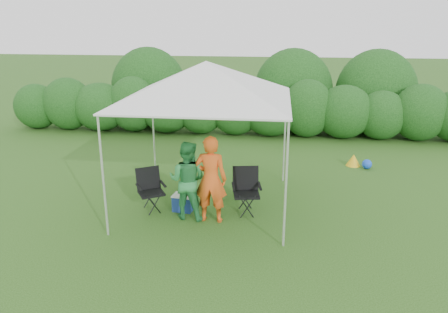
# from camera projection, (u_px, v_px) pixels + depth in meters

# --- Properties ---
(ground) EXTENTS (70.00, 70.00, 0.00)m
(ground) POSITION_uv_depth(u_px,v_px,m) (204.00, 215.00, 8.30)
(ground) COLOR #325F1D
(hedge) EXTENTS (14.99, 1.53, 1.80)m
(hedge) POSITION_uv_depth(u_px,v_px,m) (239.00, 109.00, 13.71)
(hedge) COLOR #1F531A
(hedge) RESTS_ON ground
(canopy) EXTENTS (3.10, 3.10, 2.83)m
(canopy) POSITION_uv_depth(u_px,v_px,m) (206.00, 81.00, 8.02)
(canopy) COLOR silver
(canopy) RESTS_ON ground
(chair_right) EXTENTS (0.60, 0.56, 0.87)m
(chair_right) POSITION_uv_depth(u_px,v_px,m) (246.00, 187.00, 8.31)
(chair_right) COLOR black
(chair_right) RESTS_ON ground
(chair_left) EXTENTS (0.64, 0.63, 0.82)m
(chair_left) POSITION_uv_depth(u_px,v_px,m) (150.00, 187.00, 8.42)
(chair_left) COLOR black
(chair_left) RESTS_ON ground
(man) EXTENTS (0.60, 0.41, 1.62)m
(man) POSITION_uv_depth(u_px,v_px,m) (211.00, 179.00, 7.83)
(man) COLOR #F0571B
(man) RESTS_ON ground
(woman) EXTENTS (0.79, 0.65, 1.47)m
(woman) POSITION_uv_depth(u_px,v_px,m) (187.00, 180.00, 7.99)
(woman) COLOR #2E8D47
(woman) RESTS_ON ground
(cooler) EXTENTS (0.42, 0.34, 0.33)m
(cooler) POSITION_uv_depth(u_px,v_px,m) (183.00, 203.00, 8.44)
(cooler) COLOR navy
(cooler) RESTS_ON ground
(bottle) EXTENTS (0.07, 0.07, 0.26)m
(bottle) POSITION_uv_depth(u_px,v_px,m) (185.00, 189.00, 8.30)
(bottle) COLOR #592D0C
(bottle) RESTS_ON cooler
(lawn_toy) EXTENTS (0.60, 0.50, 0.30)m
(lawn_toy) POSITION_uv_depth(u_px,v_px,m) (357.00, 161.00, 10.94)
(lawn_toy) COLOR gold
(lawn_toy) RESTS_ON ground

